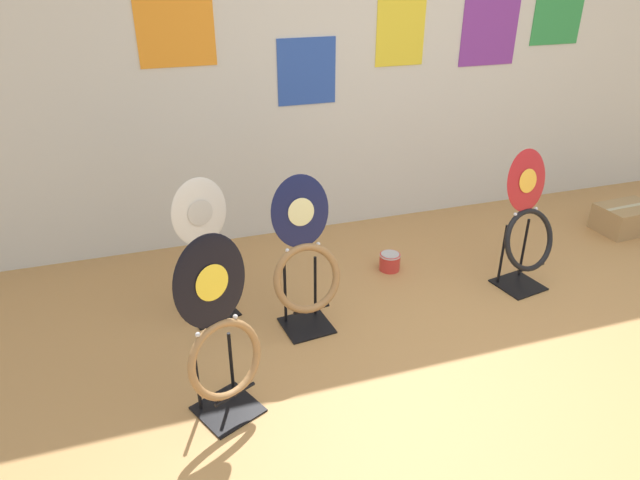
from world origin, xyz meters
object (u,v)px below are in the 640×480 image
toilet_seat_display_crimson_swirl (527,229)px  paint_can (390,261)px  toilet_seat_display_white_plain (206,256)px  toilet_seat_display_navy_moon (305,265)px  storage_box (626,218)px  toilet_seat_display_jazz_black (220,336)px

toilet_seat_display_crimson_swirl → paint_can: 0.94m
toilet_seat_display_white_plain → toilet_seat_display_navy_moon: bearing=-31.3°
toilet_seat_display_navy_moon → storage_box: toilet_seat_display_navy_moon is taller
toilet_seat_display_navy_moon → toilet_seat_display_jazz_black: bearing=-136.3°
toilet_seat_display_navy_moon → toilet_seat_display_white_plain: bearing=148.7°
paint_can → toilet_seat_display_white_plain: bearing=-173.5°
toilet_seat_display_white_plain → paint_can: size_ratio=5.90×
toilet_seat_display_navy_moon → toilet_seat_display_crimson_swirl: bearing=0.2°
storage_box → toilet_seat_display_white_plain: bearing=-177.6°
toilet_seat_display_crimson_swirl → toilet_seat_display_jazz_black: (-2.08, -0.56, 0.03)m
storage_box → paint_can: bearing=179.8°
toilet_seat_display_crimson_swirl → toilet_seat_display_jazz_black: toilet_seat_display_jazz_black is taller
toilet_seat_display_jazz_black → toilet_seat_display_crimson_swirl: bearing=15.0°
paint_can → storage_box: (2.06, -0.01, 0.04)m
toilet_seat_display_jazz_black → storage_box: size_ratio=2.05×
toilet_seat_display_crimson_swirl → toilet_seat_display_white_plain: bearing=171.2°
toilet_seat_display_white_plain → toilet_seat_display_navy_moon: (0.52, -0.32, 0.02)m
toilet_seat_display_navy_moon → paint_can: size_ratio=6.26×
toilet_seat_display_white_plain → storage_box: (3.35, 0.14, -0.30)m
toilet_seat_display_white_plain → storage_box: toilet_seat_display_white_plain is taller
toilet_seat_display_white_plain → paint_can: bearing=6.5°
toilet_seat_display_white_plain → toilet_seat_display_navy_moon: toilet_seat_display_navy_moon is taller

